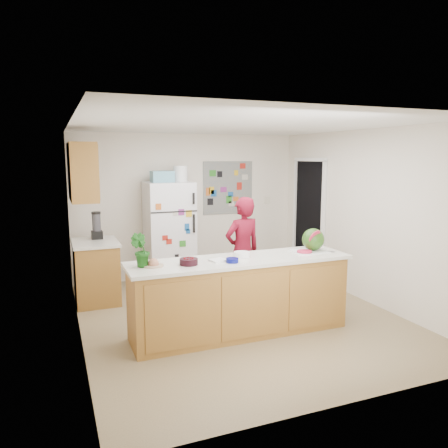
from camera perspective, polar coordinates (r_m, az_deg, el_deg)
name	(u,v)px	position (r m, az deg, el deg)	size (l,w,h in m)	color
floor	(239,317)	(5.95, 1.94, -12.08)	(4.00, 4.50, 0.02)	brown
wall_back	(188,206)	(7.73, -4.70, 2.39)	(4.00, 0.02, 2.50)	beige
wall_left	(75,234)	(5.17, -18.86, -1.26)	(0.02, 4.50, 2.50)	beige
wall_right	(366,216)	(6.68, 18.02, 0.97)	(0.02, 4.50, 2.50)	beige
ceiling	(240,124)	(5.58, 2.08, 12.90)	(4.00, 4.50, 0.02)	white
doorway	(309,219)	(7.86, 11.08, 0.67)	(0.03, 0.85, 2.04)	black
peninsula_base	(240,298)	(5.29, 2.14, -9.60)	(2.60, 0.62, 0.88)	brown
peninsula_top	(240,260)	(5.17, 2.17, -4.76)	(2.68, 0.70, 0.04)	silver
side_counter_base	(96,273)	(6.68, -16.35, -6.12)	(0.60, 0.80, 0.86)	brown
side_counter_top	(95,243)	(6.59, -16.52, -2.34)	(0.64, 0.84, 0.04)	silver
upper_cabinets	(82,172)	(6.41, -18.04, 6.49)	(0.35, 1.00, 0.80)	brown
refrigerator	(169,233)	(7.31, -7.17, -1.20)	(0.75, 0.70, 1.70)	silver
fridge_top_bin	(162,177)	(7.18, -8.09, 6.16)	(0.35, 0.28, 0.18)	#5999B2
photo_collage	(228,188)	(7.93, 0.53, 4.76)	(0.95, 0.01, 0.95)	slate
person	(243,251)	(6.24, 2.45, -3.55)	(0.57, 0.37, 1.55)	maroon
blender_appliance	(97,226)	(6.73, -16.31, -0.28)	(0.12, 0.12, 0.38)	black
cutting_board	(310,251)	(5.63, 11.12, -3.52)	(0.43, 0.32, 0.01)	white
watermelon	(313,239)	(5.65, 11.57, -1.98)	(0.28, 0.28, 0.28)	#2C5312
watermelon_slice	(304,251)	(5.53, 10.46, -3.55)	(0.18, 0.18, 0.02)	red
cherry_bowl	(189,262)	(4.88, -4.63, -4.92)	(0.21, 0.21, 0.07)	black
white_bowl	(242,254)	(5.25, 2.33, -3.99)	(0.19, 0.19, 0.06)	white
cobalt_bowl	(232,260)	(4.97, 1.08, -4.76)	(0.14, 0.14, 0.05)	#060A5B
plate	(153,266)	(4.87, -9.20, -5.38)	(0.23, 0.23, 0.02)	#C1B092
paper_towel	(218,260)	(5.04, -0.79, -4.76)	(0.18, 0.16, 0.02)	silver
keys	(331,252)	(5.66, 13.81, -3.55)	(0.09, 0.04, 0.01)	gray
potted_plant	(140,250)	(4.83, -10.88, -3.38)	(0.20, 0.16, 0.37)	#124414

